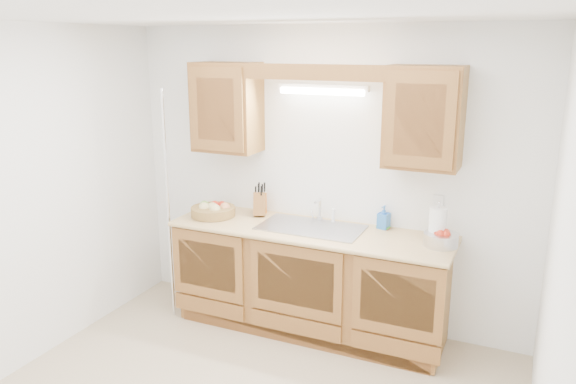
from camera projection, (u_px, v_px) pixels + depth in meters
The scene contains 17 objects.
room at pixel (238, 231), 3.40m from camera, with size 3.52×3.50×2.50m.
base_cabinets at pixel (310, 281), 4.67m from camera, with size 2.20×0.60×0.86m, color brown.
countertop at pixel (310, 231), 4.54m from camera, with size 2.30×0.63×0.04m, color tan.
upper_cabinet_left at pixel (227, 107), 4.76m from camera, with size 0.55×0.33×0.75m, color brown.
upper_cabinet_right at pixel (424, 117), 4.10m from camera, with size 0.55×0.33×0.75m, color brown.
valance at pixel (312, 72), 4.22m from camera, with size 2.20×0.05×0.12m, color brown.
fluorescent_fixture at pixel (322, 89), 4.46m from camera, with size 0.76×0.08×0.08m.
sink at pixel (311, 236), 4.57m from camera, with size 0.84×0.46×0.36m.
wire_shelf_pole at pixel (168, 208), 4.76m from camera, with size 0.03×0.03×2.00m, color silver.
outlet_plate at pixel (438, 203), 4.37m from camera, with size 0.08×0.01×0.12m, color white.
fruit_basket at pixel (213, 210), 4.86m from camera, with size 0.43×0.43×0.12m.
knife_block at pixel (260, 203), 4.87m from camera, with size 0.16×0.19×0.30m.
orange_canister at pixel (263, 202), 4.92m from camera, with size 0.08×0.08×0.20m.
soap_bottle at pixel (384, 217), 4.52m from camera, with size 0.09×0.09×0.19m, color blue.
sponge at pixel (383, 228), 4.54m from camera, with size 0.11×0.08×0.02m.
paper_towel at pixel (438, 226), 4.16m from camera, with size 0.16×0.16×0.33m.
apple_bowl at pixel (441, 239), 4.13m from camera, with size 0.28×0.28×0.13m.
Camera 1 is at (1.60, -2.82, 2.35)m, focal length 35.00 mm.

